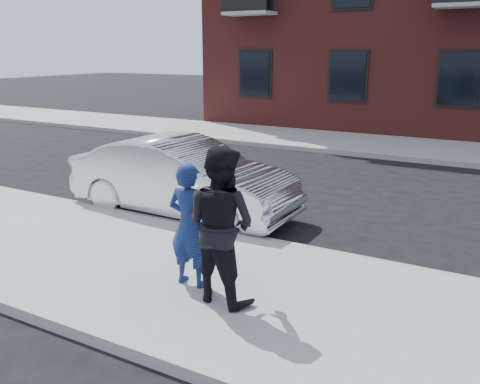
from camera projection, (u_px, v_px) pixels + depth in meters
The scene contains 8 objects.
ground at pixel (311, 307), 6.41m from camera, with size 100.00×100.00×0.00m, color black.
near_sidewalk at pixel (303, 310), 6.18m from camera, with size 50.00×3.50×0.15m, color #989590.
near_curb at pixel (348, 259), 7.69m from camera, with size 50.00×0.10×0.15m, color #999691.
far_sidewalk at pixel (442, 151), 15.87m from camera, with size 50.00×3.50×0.15m, color #989590.
far_curb at pixel (433, 162), 14.35m from camera, with size 50.00×0.10×0.15m, color #999691.
silver_sedan at pixel (183, 177), 9.80m from camera, with size 1.59×4.55×1.50m, color silver.
man_hoodie at pixel (189, 225), 6.49m from camera, with size 0.60×0.48×1.63m.
man_peacoat at pixel (221, 225), 6.06m from camera, with size 1.03×0.86×1.93m.
Camera 1 is at (2.01, -5.49, 3.13)m, focal length 38.00 mm.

